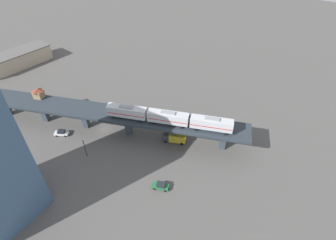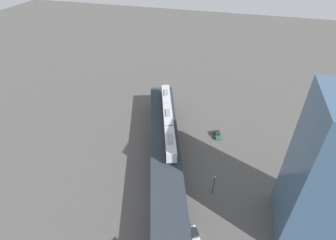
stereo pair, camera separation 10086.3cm
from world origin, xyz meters
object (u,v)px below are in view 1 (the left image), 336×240
(warehouse_building, at_px, (18,59))
(street_lamp, at_px, (84,146))
(subway_train, at_px, (168,117))
(street_car_white, at_px, (61,133))
(signal_hut, at_px, (38,93))
(street_car_green, at_px, (161,186))
(delivery_truck, at_px, (175,138))

(warehouse_building, bearing_deg, street_lamp, -109.99)
(subway_train, height_order, street_car_white, subway_train)
(warehouse_building, bearing_deg, signal_hut, -113.78)
(street_car_green, height_order, street_car_white, same)
(street_car_green, xyz_separation_m, street_lamp, (-1.92, 24.83, 3.17))
(subway_train, height_order, street_lamp, subway_train)
(street_lamp, bearing_deg, street_car_green, -85.57)
(street_lamp, relative_size, warehouse_building, 0.23)
(subway_train, relative_size, street_car_green, 7.60)
(signal_hut, distance_m, street_car_green, 52.19)
(subway_train, relative_size, street_car_white, 7.66)
(signal_hut, xyz_separation_m, street_lamp, (-6.52, -26.47, -5.30))
(subway_train, distance_m, warehouse_building, 84.90)
(subway_train, relative_size, street_lamp, 5.20)
(street_car_white, relative_size, warehouse_building, 0.16)
(street_car_green, distance_m, street_lamp, 25.10)
(street_car_white, bearing_deg, delivery_truck, -63.13)
(subway_train, xyz_separation_m, signal_hut, (-11.02, 43.93, -0.74))
(street_car_white, height_order, street_lamp, street_lamp)
(street_car_green, distance_m, delivery_truck, 17.91)
(signal_hut, height_order, street_lamp, signal_hut)
(street_car_green, distance_m, warehouse_building, 94.45)
(subway_train, xyz_separation_m, delivery_truck, (1.33, -1.64, -8.39))
(street_car_green, bearing_deg, subway_train, 25.25)
(street_car_green, distance_m, street_car_white, 38.37)
(street_lamp, bearing_deg, delivery_truck, -45.35)
(street_car_white, xyz_separation_m, delivery_truck, (16.54, -32.65, 0.82))
(street_car_green, relative_size, delivery_truck, 0.63)
(signal_hut, bearing_deg, street_car_green, -95.12)
(signal_hut, height_order, street_car_green, signal_hut)
(delivery_truck, relative_size, street_lamp, 1.08)
(street_car_white, height_order, warehouse_building, warehouse_building)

